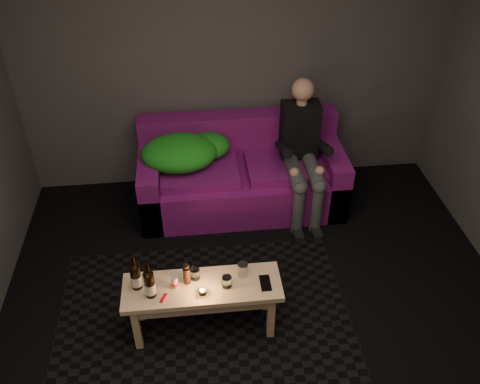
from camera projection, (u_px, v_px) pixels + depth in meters
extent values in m
plane|color=black|center=(267.00, 356.00, 3.62)|extent=(4.50, 4.50, 0.00)
plane|color=#514E51|center=(234.00, 58.00, 4.61)|extent=(4.00, 0.00, 4.00)
cube|color=black|center=(204.00, 321.00, 3.86)|extent=(2.23, 1.63, 0.01)
cube|color=#630E6C|center=(242.00, 186.00, 4.90)|extent=(1.90, 0.85, 0.40)
cube|color=#630E6C|center=(238.00, 133.00, 4.90)|extent=(1.90, 0.21, 0.42)
cube|color=#630E6C|center=(152.00, 184.00, 4.76)|extent=(0.19, 0.85, 0.59)
cube|color=#630E6C|center=(329.00, 173.00, 4.91)|extent=(0.19, 0.85, 0.59)
cube|color=#630E6C|center=(199.00, 172.00, 4.68)|extent=(0.71, 0.57, 0.09)
cube|color=#630E6C|center=(285.00, 166.00, 4.75)|extent=(0.71, 0.57, 0.09)
ellipsoid|color=green|center=(179.00, 153.00, 4.59)|extent=(0.68, 0.53, 0.28)
ellipsoid|color=green|center=(208.00, 146.00, 4.73)|extent=(0.42, 0.34, 0.23)
ellipsoid|color=green|center=(157.00, 153.00, 4.70)|extent=(0.30, 0.25, 0.15)
cube|color=black|center=(300.00, 129.00, 4.64)|extent=(0.34, 0.21, 0.52)
sphere|color=#DBA689|center=(303.00, 90.00, 4.40)|extent=(0.20, 0.20, 0.20)
cylinder|color=#41444A|center=(295.00, 172.00, 4.56)|extent=(0.13, 0.47, 0.13)
cylinder|color=#41444A|center=(313.00, 171.00, 4.57)|extent=(0.13, 0.47, 0.13)
cylinder|color=#41444A|center=(298.00, 211.00, 4.54)|extent=(0.10, 0.10, 0.48)
cylinder|color=#41444A|center=(317.00, 209.00, 4.55)|extent=(0.10, 0.10, 0.48)
cube|color=black|center=(298.00, 233.00, 4.62)|extent=(0.09, 0.21, 0.06)
cube|color=black|center=(316.00, 231.00, 4.64)|extent=(0.09, 0.21, 0.06)
cube|color=#F0C58C|center=(202.00, 287.00, 3.56)|extent=(1.11, 0.36, 0.04)
cube|color=#F0C58C|center=(203.00, 294.00, 3.60)|extent=(0.97, 0.28, 0.10)
cube|color=#F0C58C|center=(137.00, 329.00, 3.55)|extent=(0.05, 0.05, 0.41)
cube|color=#F0C58C|center=(139.00, 301.00, 3.75)|extent=(0.05, 0.05, 0.41)
cube|color=#F0C58C|center=(271.00, 317.00, 3.64)|extent=(0.05, 0.05, 0.41)
cube|color=#F0C58C|center=(266.00, 290.00, 3.84)|extent=(0.05, 0.05, 0.41)
cylinder|color=black|center=(136.00, 277.00, 3.47)|extent=(0.07, 0.07, 0.20)
cylinder|color=white|center=(136.00, 280.00, 3.49)|extent=(0.07, 0.07, 0.08)
cone|color=black|center=(134.00, 265.00, 3.40)|extent=(0.07, 0.07, 0.03)
cylinder|color=black|center=(133.00, 262.00, 3.38)|extent=(0.03, 0.03, 0.09)
cylinder|color=black|center=(150.00, 285.00, 3.41)|extent=(0.07, 0.07, 0.21)
cylinder|color=white|center=(150.00, 288.00, 3.43)|extent=(0.08, 0.08, 0.09)
cone|color=black|center=(148.00, 272.00, 3.34)|extent=(0.07, 0.07, 0.03)
cylinder|color=black|center=(147.00, 269.00, 3.32)|extent=(0.03, 0.03, 0.10)
cylinder|color=silver|center=(175.00, 282.00, 3.50)|extent=(0.05, 0.05, 0.09)
cylinder|color=black|center=(187.00, 275.00, 3.53)|extent=(0.06, 0.06, 0.14)
cylinder|color=white|center=(195.00, 274.00, 3.58)|extent=(0.08, 0.08, 0.08)
cylinder|color=white|center=(202.00, 291.00, 3.48)|extent=(0.06, 0.06, 0.04)
sphere|color=orange|center=(202.00, 290.00, 3.47)|extent=(0.02, 0.02, 0.02)
cylinder|color=white|center=(227.00, 282.00, 3.51)|extent=(0.09, 0.09, 0.09)
cylinder|color=#AAACB1|center=(243.00, 269.00, 3.60)|extent=(0.08, 0.08, 0.10)
cube|color=black|center=(265.00, 283.00, 3.56)|extent=(0.07, 0.15, 0.01)
cube|color=red|center=(164.00, 298.00, 3.45)|extent=(0.05, 0.08, 0.01)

